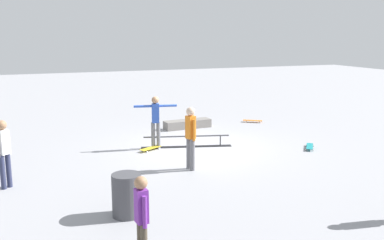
{
  "coord_description": "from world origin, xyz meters",
  "views": [
    {
      "loc": [
        4.98,
        12.83,
        3.67
      ],
      "look_at": [
        0.16,
        0.36,
        1.0
      ],
      "focal_mm": 40.39,
      "sensor_mm": 36.0,
      "label": 1
    }
  ],
  "objects": [
    {
      "name": "loose_skateboard_teal",
      "position": [
        -3.51,
        1.51,
        0.07
      ],
      "size": [
        0.64,
        0.76,
        0.09
      ],
      "rotation": [
        0.0,
        0.0,
        0.93
      ],
      "color": "teal",
      "rests_on": "ground_plane"
    },
    {
      "name": "skater_main",
      "position": [
        1.17,
        -0.3,
        1.0
      ],
      "size": [
        1.37,
        0.36,
        1.72
      ],
      "rotation": [
        0.0,
        0.0,
        6.08
      ],
      "color": "slate",
      "rests_on": "ground_plane"
    },
    {
      "name": "loose_skateboard_orange",
      "position": [
        -3.84,
        -2.91,
        0.07
      ],
      "size": [
        0.77,
        0.62,
        0.09
      ],
      "rotation": [
        0.0,
        0.0,
        5.68
      ],
      "color": "orange",
      "rests_on": "ground_plane"
    },
    {
      "name": "bystander_purple_shirt",
      "position": [
        3.44,
        6.66,
        0.87
      ],
      "size": [
        0.21,
        0.35,
        1.53
      ],
      "rotation": [
        0.0,
        0.0,
        4.82
      ],
      "color": "brown",
      "rests_on": "ground_plane"
    },
    {
      "name": "grind_rail",
      "position": [
        0.16,
        -0.14,
        0.17
      ],
      "size": [
        2.95,
        1.01,
        0.38
      ],
      "rotation": [
        0.0,
        0.0,
        -0.27
      ],
      "color": "black",
      "rests_on": "ground_plane"
    },
    {
      "name": "ground_plane",
      "position": [
        0.0,
        0.0,
        0.0
      ],
      "size": [
        60.0,
        60.0,
        0.0
      ],
      "primitive_type": "plane",
      "color": "#9E9EA3"
    },
    {
      "name": "skateboard_main",
      "position": [
        1.39,
        -0.14,
        0.07
      ],
      "size": [
        0.8,
        0.56,
        0.09
      ],
      "rotation": [
        0.0,
        0.0,
        3.65
      ],
      "color": "yellow",
      "rests_on": "ground_plane"
    },
    {
      "name": "bystander_white_shirt",
      "position": [
        5.59,
        1.92,
        0.95
      ],
      "size": [
        0.34,
        0.3,
        1.68
      ],
      "rotation": [
        0.0,
        0.0,
        3.83
      ],
      "color": "#2D3351",
      "rests_on": "ground_plane"
    },
    {
      "name": "trash_bin",
      "position": [
        3.22,
        4.58,
        0.44
      ],
      "size": [
        0.61,
        0.61,
        0.89
      ],
      "primitive_type": "cylinder",
      "color": "#47474C",
      "rests_on": "ground_plane"
    },
    {
      "name": "bystander_orange_shirt",
      "position": [
        0.91,
        2.17,
        0.99
      ],
      "size": [
        0.26,
        0.4,
        1.74
      ],
      "rotation": [
        0.0,
        0.0,
        1.84
      ],
      "color": "slate",
      "rests_on": "ground_plane"
    },
    {
      "name": "skate_ledge",
      "position": [
        -0.87,
        -2.83,
        0.17
      ],
      "size": [
        1.92,
        0.66,
        0.33
      ],
      "primitive_type": "cube",
      "rotation": [
        0.0,
        0.0,
        0.08
      ],
      "color": "gray",
      "rests_on": "ground_plane"
    }
  ]
}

